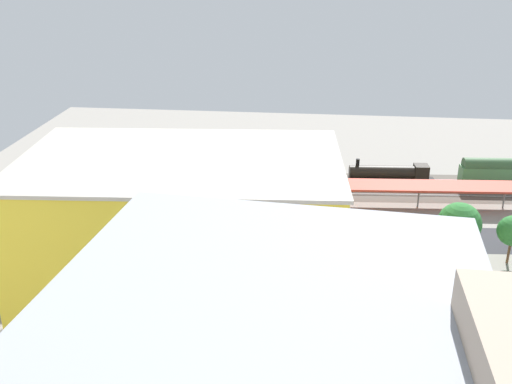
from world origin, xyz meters
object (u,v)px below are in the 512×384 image
Objects in this scene: parked_car_4 at (243,221)px; street_tree_1 at (404,228)px; box_truck_1 at (190,237)px; street_tree_2 at (125,212)px; locomotive at (393,174)px; parked_car_1 at (360,226)px; parked_car_3 at (284,223)px; box_truck_0 at (259,240)px; parked_car_2 at (321,222)px; construction_building at (184,242)px; parked_car_0 at (400,227)px; platform_canopy_near at (377,185)px; parked_car_5 at (205,219)px; box_truck_2 at (254,247)px; street_tree_4 at (459,224)px; passenger_coach at (506,172)px; traffic_light at (219,220)px.

parked_car_4 is 26.29m from street_tree_1.
box_truck_1 is 10.81m from street_tree_2.
parked_car_1 is (7.35, 21.74, -1.03)m from locomotive.
box_truck_1 is at bearing 30.92° from parked_car_3.
locomotive is 1.84× the size of box_truck_0.
parked_car_3 reaches higher than parked_car_1.
parked_car_3 is (19.76, 21.93, -1.00)m from locomotive.
parked_car_2 is 6.00m from parked_car_3.
box_truck_1 is at bearing 172.79° from street_tree_2.
construction_building is 5.56× the size of street_tree_1.
street_tree_1 reaches higher than parked_car_3.
locomotive reaches higher than parked_car_0.
street_tree_2 is (44.10, 29.03, 2.97)m from locomotive.
parked_car_1 is 6.52m from parked_car_2.
platform_canopy_near is 11.31m from parked_car_1.
platform_canopy_near is 30.97m from parked_car_5.
street_tree_2 reaches higher than parked_car_5.
box_truck_2 reaches higher than parked_car_0.
street_tree_4 is at bearing 168.03° from parked_car_5.
parked_car_2 is at bearing -130.99° from box_truck_2.
construction_building is (29.27, 26.62, 9.46)m from parked_car_0.
parked_car_0 is at bearing -141.61° from construction_building.
passenger_coach reaches higher than parked_car_4.
parked_car_3 is 0.65× the size of traffic_light.
box_truck_2 reaches higher than parked_car_3.
construction_building is at bearing 67.98° from parked_car_3.
street_tree_2 is at bearing 16.27° from parked_car_3.
locomotive is 1.76× the size of box_truck_2.
construction_building is 4.00× the size of street_tree_4.
passenger_coach is 58.42m from parked_car_5.
street_tree_2 is at bearing -57.99° from construction_building.
platform_canopy_near is 11.61× the size of parked_car_4.
box_truck_0 is (44.19, 30.31, -1.38)m from passenger_coach.
street_tree_1 is at bearing 179.63° from street_tree_2.
street_tree_2 is 50.09m from street_tree_4.
platform_canopy_near is 21.30m from street_tree_4.
traffic_light is (15.46, 8.95, 3.84)m from parked_car_2.
parked_car_0 is at bearing -154.11° from box_truck_2.
construction_building reaches higher than locomotive.
traffic_light is (28.23, 8.58, 3.86)m from parked_car_0.
parked_car_5 is (33.14, 21.74, -0.98)m from locomotive.
parked_car_3 is at bearing -163.73° from street_tree_2.
parked_car_2 is at bearing -171.57° from parked_car_3.
parked_car_3 is (15.65, 10.56, -3.10)m from platform_canopy_near.
platform_canopy_near reaches higher than box_truck_1.
street_tree_4 is (15.08, 30.02, 2.71)m from passenger_coach.
parked_car_5 is at bearing 19.67° from platform_canopy_near.
parked_car_2 is (6.48, -0.69, 0.05)m from parked_car_1.
platform_canopy_near is 1.40× the size of construction_building.
traffic_light is at bearing 40.26° from parked_car_3.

